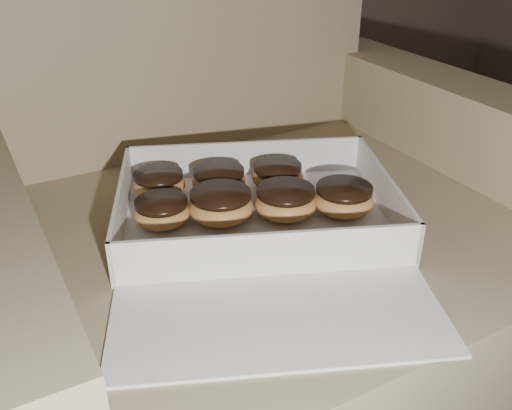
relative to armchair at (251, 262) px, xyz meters
The scene contains 13 objects.
armchair is the anchor object (origin of this frame).
bakery_box 0.20m from the armchair, 110.43° to the right, with size 0.58×0.62×0.07m.
donut_a 0.23m from the armchair, 155.29° to the left, with size 0.09×0.09×0.04m.
donut_b 0.18m from the armchair, ahead, with size 0.09×0.09×0.05m.
donut_c 0.18m from the armchair, 153.04° to the left, with size 0.09×0.09×0.05m.
donut_d 0.20m from the armchair, 145.16° to the right, with size 0.10×0.10×0.05m.
donut_e 0.24m from the armchair, 53.14° to the right, with size 0.10×0.10×0.05m.
donut_f 0.24m from the armchair, behind, with size 0.09×0.09×0.04m.
donut_g 0.20m from the armchair, 83.34° to the right, with size 0.10×0.10×0.05m.
crumb_a 0.30m from the armchair, 146.77° to the right, with size 0.01×0.01×0.00m, color black.
crumb_b 0.22m from the armchair, 136.81° to the right, with size 0.01×0.01×0.00m, color black.
crumb_c 0.22m from the armchair, 138.74° to the right, with size 0.01×0.01×0.00m, color black.
crumb_d 0.24m from the armchair, 145.60° to the right, with size 0.01×0.01×0.00m, color black.
Camera 1 is at (-0.48, 0.17, 0.93)m, focal length 40.00 mm.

